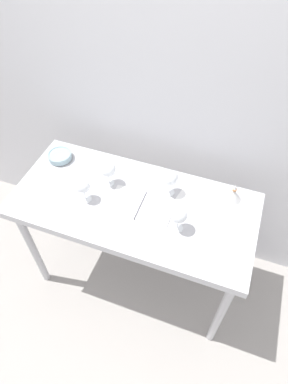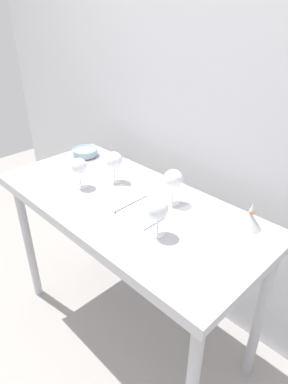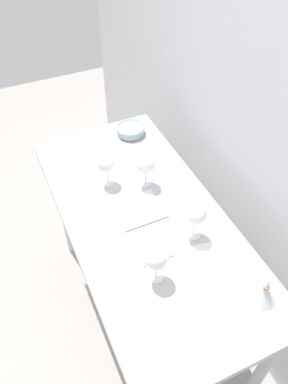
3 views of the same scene
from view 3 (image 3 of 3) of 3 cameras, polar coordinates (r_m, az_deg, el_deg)
The scene contains 12 objects.
ground_plane at distance 2.38m, azimuth 0.21°, elevation -17.90°, with size 6.00×6.00×0.00m, color #9E9893.
back_wall at distance 1.58m, azimuth 17.07°, elevation 11.67°, with size 3.80×0.04×2.60m, color silver.
steel_counter at distance 1.71m, azimuth 0.09°, elevation -6.04°, with size 1.40×0.65×0.90m.
wine_glass_near_right at distance 1.35m, azimuth 1.87°, elevation -10.04°, with size 0.09×0.09×0.17m.
wine_glass_far_right at distance 1.49m, azimuth 7.76°, elevation -3.43°, with size 0.09×0.09×0.17m.
wine_glass_near_left at distance 1.71m, azimuth -5.77°, elevation 4.14°, with size 0.08×0.08×0.16m.
wine_glass_far_left at distance 1.69m, azimuth 0.20°, elevation 4.16°, with size 0.09×0.09×0.17m.
open_notebook at distance 1.59m, azimuth 0.54°, elevation -4.98°, with size 0.36×0.20×0.01m.
tasting_sheet_upper at distance 1.89m, azimuth -2.81°, elevation 4.79°, with size 0.18×0.27×0.00m, color white.
tasting_sheet_lower at distance 1.50m, azimuth 9.90°, elevation -10.54°, with size 0.19×0.25×0.00m, color white.
tasting_bowl at distance 2.05m, azimuth -2.06°, elevation 9.39°, with size 0.15×0.15×0.05m.
decanter_funnel at distance 1.44m, azimuth 17.65°, elevation -14.30°, with size 0.10×0.10×0.12m.
Camera 3 is at (0.96, -0.45, 2.14)m, focal length 35.31 mm.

